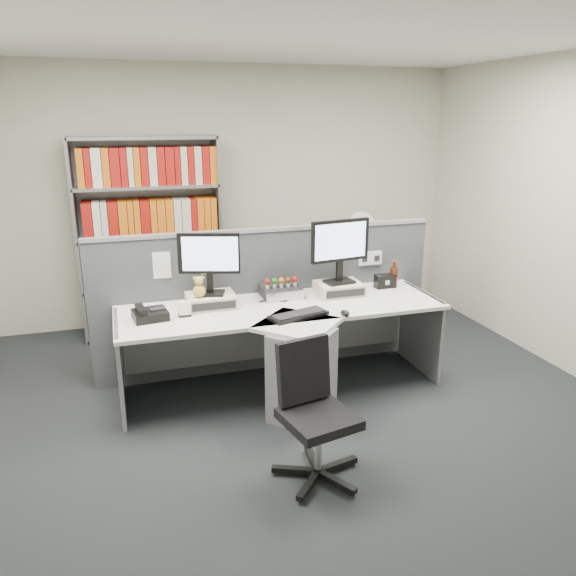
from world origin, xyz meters
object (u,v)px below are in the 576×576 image
object	(u,v)px
desk	(290,347)
monitor_right	(340,246)
mouse	(345,313)
office_chair	(313,408)
monitor_left	(209,258)
desk_phone	(149,314)
filing_cabinet	(358,294)
speaker	(385,281)
keyboard	(298,315)
shelving_unit	(151,240)
desktop_pc	(281,292)
desk_calendar	(184,310)
cola_bottle	(394,277)
desk_fan	(360,231)

from	to	relation	value
desk	monitor_right	distance (m)	0.96
mouse	office_chair	distance (m)	1.03
monitor_left	desk_phone	world-z (taller)	monitor_left
filing_cabinet	office_chair	distance (m)	2.72
speaker	office_chair	distance (m)	1.85
keyboard	shelving_unit	xyz separation A→B (m)	(-0.95, 1.91, 0.24)
keyboard	mouse	bearing A→B (deg)	-11.63
desk_phone	shelving_unit	distance (m)	1.65
desk_phone	office_chair	world-z (taller)	office_chair
office_chair	desktop_pc	bearing A→B (deg)	81.50
keyboard	shelving_unit	world-z (taller)	shelving_unit
monitor_right	mouse	distance (m)	0.67
keyboard	desk_phone	xyz separation A→B (m)	(-1.08, 0.28, 0.03)
desk	keyboard	size ratio (longest dim) A/B	5.33
mouse	shelving_unit	bearing A→B (deg)	123.30
desk	keyboard	xyz separation A→B (m)	(0.05, -0.06, 0.28)
desk_phone	desk_calendar	xyz separation A→B (m)	(0.26, -0.01, 0.01)
cola_bottle	desk_phone	bearing A→B (deg)	-174.06
monitor_left	keyboard	xyz separation A→B (m)	(0.59, -0.44, -0.38)
monitor_right	filing_cabinet	size ratio (longest dim) A/B	0.77
mouse	monitor_left	bearing A→B (deg)	151.44
filing_cabinet	desk_fan	xyz separation A→B (m)	(0.00, -0.00, 0.69)
desktop_pc	filing_cabinet	distance (m)	1.53
desk_calendar	monitor_left	bearing A→B (deg)	36.98
desk_phone	filing_cabinet	world-z (taller)	desk_phone
desk	desk_fan	world-z (taller)	desk_fan
desk	keyboard	distance (m)	0.29
keyboard	speaker	xyz separation A→B (m)	(0.97, 0.50, 0.04)
desk_fan	office_chair	bearing A→B (deg)	-119.83
desk	desk_fan	size ratio (longest dim) A/B	4.85
speaker	desk_phone	bearing A→B (deg)	-173.91
speaker	office_chair	xyz separation A→B (m)	(-1.17, -1.40, -0.32)
shelving_unit	office_chair	world-z (taller)	shelving_unit
desk	speaker	world-z (taller)	speaker
monitor_right	office_chair	world-z (taller)	monitor_right
monitor_left	office_chair	bearing A→B (deg)	-73.60
desk_phone	shelving_unit	size ratio (longest dim) A/B	0.14
office_chair	monitor_left	bearing A→B (deg)	106.40
monitor_left	shelving_unit	world-z (taller)	shelving_unit
mouse	office_chair	size ratio (longest dim) A/B	0.12
monitor_left	desk_fan	xyz separation A→B (m)	(1.74, 1.02, -0.08)
desk	desk_phone	world-z (taller)	desk_phone
desktop_pc	shelving_unit	world-z (taller)	shelving_unit
speaker	filing_cabinet	bearing A→B (deg)	79.24
keyboard	cola_bottle	bearing A→B (deg)	25.40
desk	desk_fan	bearing A→B (deg)	49.38
cola_bottle	shelving_unit	world-z (taller)	shelving_unit
desktop_pc	desk_fan	size ratio (longest dim) A/B	0.60
keyboard	desk_calendar	xyz separation A→B (m)	(-0.82, 0.27, 0.04)
desk_calendar	desk_fan	xyz separation A→B (m)	(1.98, 1.19, 0.27)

